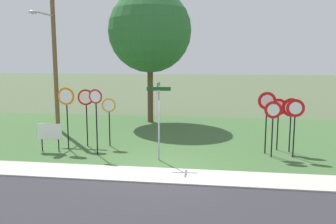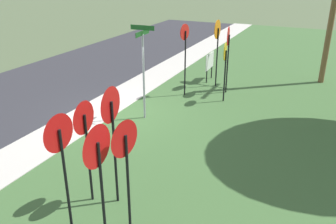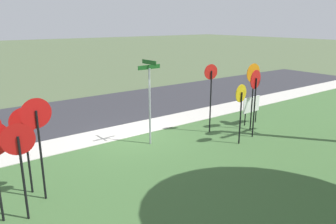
% 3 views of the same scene
% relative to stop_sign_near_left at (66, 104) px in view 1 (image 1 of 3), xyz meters
% --- Properties ---
extents(ground_plane, '(160.00, 160.00, 0.00)m').
position_rel_stop_sign_near_left_xyz_m(ground_plane, '(4.51, -2.19, -2.11)').
color(ground_plane, '#4C5B3D').
extents(sidewalk_strip, '(44.00, 1.60, 0.06)m').
position_rel_stop_sign_near_left_xyz_m(sidewalk_strip, '(4.51, -2.99, -2.08)').
color(sidewalk_strip, '#BCB7AD').
rests_on(sidewalk_strip, ground_plane).
extents(grass_median, '(44.00, 12.00, 0.04)m').
position_rel_stop_sign_near_left_xyz_m(grass_median, '(4.51, 3.81, -2.09)').
color(grass_median, '#3D6033').
rests_on(grass_median, ground_plane).
extents(stop_sign_near_left, '(0.79, 0.09, 2.82)m').
position_rel_stop_sign_near_left_xyz_m(stop_sign_near_left, '(0.00, 0.00, 0.00)').
color(stop_sign_near_left, black).
rests_on(stop_sign_near_left, grass_median).
extents(stop_sign_near_right, '(0.61, 0.13, 2.83)m').
position_rel_stop_sign_near_left_xyz_m(stop_sign_near_right, '(1.65, -0.78, -0.07)').
color(stop_sign_near_right, black).
rests_on(stop_sign_near_right, grass_median).
extents(stop_sign_far_left, '(0.73, 0.15, 2.69)m').
position_rel_stop_sign_near_left_xyz_m(stop_sign_far_left, '(0.66, 0.65, -0.11)').
color(stop_sign_far_left, black).
rests_on(stop_sign_far_left, grass_median).
extents(stop_sign_far_center, '(0.66, 0.13, 2.27)m').
position_rel_stop_sign_near_left_xyz_m(stop_sign_far_center, '(1.69, 0.85, -0.44)').
color(stop_sign_far_center, black).
rests_on(stop_sign_far_center, grass_median).
extents(yield_sign_near_left, '(0.82, 0.10, 2.40)m').
position_rel_stop_sign_near_left_xyz_m(yield_sign_near_left, '(9.87, 0.91, -0.28)').
color(yield_sign_near_left, black).
rests_on(yield_sign_near_left, grass_median).
extents(yield_sign_near_right, '(0.77, 0.11, 2.69)m').
position_rel_stop_sign_near_left_xyz_m(yield_sign_near_right, '(8.78, 0.50, -0.05)').
color(yield_sign_near_right, black).
rests_on(yield_sign_near_right, grass_median).
extents(yield_sign_far_left, '(0.73, 0.11, 2.37)m').
position_rel_stop_sign_near_left_xyz_m(yield_sign_far_left, '(8.97, -0.05, -0.31)').
color(yield_sign_far_left, black).
rests_on(yield_sign_far_left, grass_median).
extents(yield_sign_far_right, '(0.75, 0.11, 2.45)m').
position_rel_stop_sign_near_left_xyz_m(yield_sign_far_right, '(9.86, 0.08, -0.24)').
color(yield_sign_far_right, black).
rests_on(yield_sign_far_right, grass_median).
extents(yield_sign_center, '(0.73, 0.15, 2.34)m').
position_rel_stop_sign_near_left_xyz_m(yield_sign_center, '(9.38, 1.17, -0.33)').
color(yield_sign_center, black).
rests_on(yield_sign_center, grass_median).
extents(street_name_post, '(0.96, 0.82, 3.15)m').
position_rel_stop_sign_near_left_xyz_m(street_name_post, '(4.38, -1.13, -0.21)').
color(street_name_post, '#9EA0A8').
rests_on(street_name_post, grass_median).
extents(utility_pole, '(2.10, 2.54, 8.93)m').
position_rel_stop_sign_near_left_xyz_m(utility_pole, '(-2.47, 4.02, 2.74)').
color(utility_pole, brown).
rests_on(utility_pole, grass_median).
extents(notice_board, '(1.10, 0.07, 1.25)m').
position_rel_stop_sign_near_left_xyz_m(notice_board, '(-0.62, -0.48, -1.24)').
color(notice_board, black).
rests_on(notice_board, grass_median).
extents(oak_tree_left, '(5.24, 5.24, 8.43)m').
position_rel_stop_sign_near_left_xyz_m(oak_tree_left, '(2.35, 7.49, 3.73)').
color(oak_tree_left, brown).
rests_on(oak_tree_left, grass_median).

